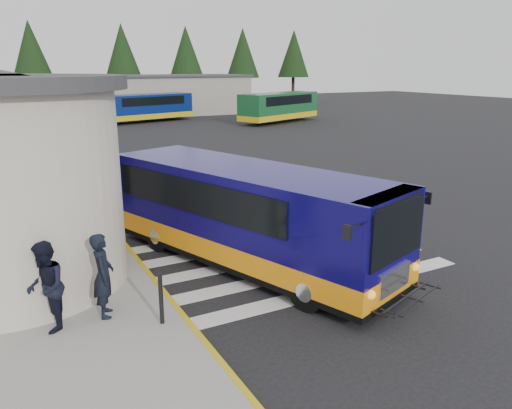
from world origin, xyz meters
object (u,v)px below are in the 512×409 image
transit_bus (247,219)px  pedestrian_a (103,275)px  far_bus_a (148,106)px  far_bus_b (279,106)px  pedestrian_b (46,287)px  bollard (161,299)px

transit_bus → pedestrian_a: size_ratio=5.34×
pedestrian_a → far_bus_a: bearing=-5.3°
far_bus_b → pedestrian_a: bearing=121.9°
pedestrian_b → far_bus_b: size_ratio=0.19×
bollard → far_bus_b: size_ratio=0.11×
bollard → far_bus_a: (10.99, 38.29, 0.75)m
transit_bus → pedestrian_a: bearing=-179.1°
transit_bus → far_bus_a: size_ratio=1.07×
pedestrian_a → far_bus_b: far_bus_b is taller
pedestrian_a → far_bus_a: size_ratio=0.20×
transit_bus → bollard: (-3.13, -2.34, -0.57)m
pedestrian_b → bollard: bearing=70.0°
transit_bus → pedestrian_b: transit_bus is taller
pedestrian_a → pedestrian_b: 1.09m
pedestrian_a → bollard: size_ratio=1.66×
transit_bus → far_bus_a: 36.80m
pedestrian_a → far_bus_b: (22.61, 31.09, 0.48)m
pedestrian_a → transit_bus: bearing=-57.9°
bollard → far_bus_b: 38.64m
far_bus_a → pedestrian_b: bearing=146.1°
transit_bus → pedestrian_a: (-4.05, -1.46, -0.21)m
pedestrian_a → bollard: pedestrian_a is taller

